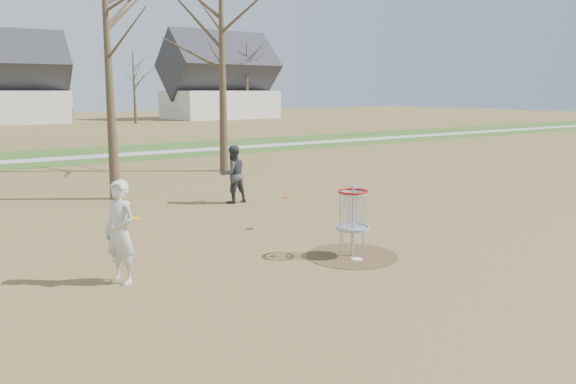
# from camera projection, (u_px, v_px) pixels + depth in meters

# --- Properties ---
(ground) EXTENTS (160.00, 160.00, 0.00)m
(ground) POSITION_uv_depth(u_px,v_px,m) (352.00, 256.00, 10.99)
(ground) COLOR brown
(ground) RESTS_ON ground
(green_band) EXTENTS (160.00, 8.00, 0.01)m
(green_band) POSITION_uv_depth(u_px,v_px,m) (78.00, 155.00, 28.10)
(green_band) COLOR #2D5119
(green_band) RESTS_ON ground
(footpath) EXTENTS (160.00, 1.50, 0.01)m
(footpath) POSITION_uv_depth(u_px,v_px,m) (83.00, 157.00, 27.28)
(footpath) COLOR #9E9E99
(footpath) RESTS_ON green_band
(dirt_circle) EXTENTS (1.80, 1.80, 0.01)m
(dirt_circle) POSITION_uv_depth(u_px,v_px,m) (352.00, 256.00, 10.99)
(dirt_circle) COLOR #47331E
(dirt_circle) RESTS_ON ground
(player_standing) EXTENTS (0.64, 0.75, 1.75)m
(player_standing) POSITION_uv_depth(u_px,v_px,m) (120.00, 232.00, 9.32)
(player_standing) COLOR silver
(player_standing) RESTS_ON ground
(player_throwing) EXTENTS (0.81, 0.63, 1.66)m
(player_throwing) POSITION_uv_depth(u_px,v_px,m) (233.00, 174.00, 16.09)
(player_throwing) COLOR #36373B
(player_throwing) RESTS_ON ground
(disc_grounded) EXTENTS (0.22, 0.22, 0.02)m
(disc_grounded) POSITION_uv_depth(u_px,v_px,m) (357.00, 259.00, 10.71)
(disc_grounded) COLOR white
(disc_grounded) RESTS_ON dirt_circle
(discs_in_play) EXTENTS (4.40, 1.91, 0.41)m
(discs_in_play) POSITION_uv_depth(u_px,v_px,m) (227.00, 206.00, 11.24)
(discs_in_play) COLOR #F14D0C
(discs_in_play) RESTS_ON ground
(disc_golf_basket) EXTENTS (0.64, 0.64, 1.35)m
(disc_golf_basket) POSITION_uv_depth(u_px,v_px,m) (353.00, 210.00, 10.83)
(disc_golf_basket) COLOR #9EA3AD
(disc_golf_basket) RESTS_ON ground
(bare_trees) EXTENTS (52.62, 44.98, 9.00)m
(bare_trees) POSITION_uv_depth(u_px,v_px,m) (46.00, 60.00, 40.18)
(bare_trees) COLOR #382B1E
(bare_trees) RESTS_ON ground
(houses_row) EXTENTS (56.51, 10.01, 7.26)m
(houses_row) POSITION_uv_depth(u_px,v_px,m) (40.00, 87.00, 55.57)
(houses_row) COLOR silver
(houses_row) RESTS_ON ground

